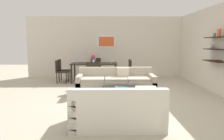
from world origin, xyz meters
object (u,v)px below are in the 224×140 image
object	(u,v)px
loveseat_white	(118,111)
dining_chair_foot	(93,72)
dining_chair_left_near	(60,70)
wine_glass_right_near	(111,60)
wine_glass_left_near	(77,60)
wine_glass_right_far	(111,60)
wine_glass_left_far	(78,60)
coffee_table	(123,98)
wine_glass_head	(95,59)
dining_chair_head	(96,67)
dining_chair_left_far	(62,69)
centerpiece_vase	(93,58)
dining_chair_right_far	(127,69)
sofa_beige	(116,84)
decorative_bowl	(121,89)
dining_chair_right_near	(128,70)
wine_glass_foot	(94,61)
dining_table	(94,65)

from	to	relation	value
loveseat_white	dining_chair_foot	xyz separation A→B (m)	(-0.73, 3.59, 0.21)
dining_chair_left_near	wine_glass_right_near	bearing A→B (deg)	2.49
loveseat_white	wine_glass_left_near	xyz separation A→B (m)	(-1.39, 4.31, 0.58)
wine_glass_right_far	wine_glass_left_far	distance (m)	1.34
coffee_table	wine_glass_head	xyz separation A→B (m)	(-0.92, 3.50, 0.69)
dining_chair_head	wine_glass_left_near	bearing A→B (deg)	-125.54
dining_chair_foot	dining_chair_left_far	bearing A→B (deg)	141.88
wine_glass_left_far	wine_glass_right_near	xyz separation A→B (m)	(1.34, -0.21, -0.00)
dining_chair_left_far	wine_glass_left_far	world-z (taller)	wine_glass_left_far
dining_chair_foot	centerpiece_vase	world-z (taller)	centerpiece_vase
dining_chair_right_far	wine_glass_left_far	world-z (taller)	wine_glass_left_far
sofa_beige	dining_chair_head	xyz separation A→B (m)	(-0.79, 2.82, 0.21)
wine_glass_left_far	centerpiece_vase	xyz separation A→B (m)	(0.64, -0.15, 0.07)
dining_chair_left_far	wine_glass_left_far	bearing A→B (deg)	-7.72
centerpiece_vase	wine_glass_right_near	bearing A→B (deg)	-4.93
loveseat_white	decorative_bowl	size ratio (longest dim) A/B	4.84
dining_chair_right_near	dining_chair_left_near	bearing A→B (deg)	180.00
dining_chair_right_far	wine_glass_right_far	distance (m)	0.73
coffee_table	wine_glass_left_far	distance (m)	3.67
dining_chair_head	wine_glass_right_far	xyz separation A→B (m)	(0.67, -0.73, 0.35)
wine_glass_left_near	wine_glass_right_near	world-z (taller)	wine_glass_left_near
sofa_beige	wine_glass_right_far	distance (m)	2.17
loveseat_white	dining_chair_left_near	world-z (taller)	dining_chair_left_near
loveseat_white	wine_glass_right_far	size ratio (longest dim) A/B	10.86
wine_glass_left_far	dining_chair_foot	bearing A→B (deg)	-54.46
coffee_table	wine_glass_left_near	xyz separation A→B (m)	(-1.59, 3.03, 0.68)
dining_chair_left_near	dining_chair_foot	size ratio (longest dim) A/B	1.00
dining_chair_left_near	dining_chair_right_far	size ratio (longest dim) A/B	1.00
decorative_bowl	wine_glass_left_far	world-z (taller)	wine_glass_left_far
wine_glass_right_far	centerpiece_vase	distance (m)	0.72
decorative_bowl	loveseat_white	bearing A→B (deg)	-96.81
dining_chair_right_far	centerpiece_vase	size ratio (longest dim) A/B	2.59
dining_chair_right_near	wine_glass_left_near	distance (m)	2.01
wine_glass_foot	wine_glass_right_near	world-z (taller)	wine_glass_right_near
wine_glass_head	dining_chair_left_near	bearing A→B (deg)	-156.92
dining_chair_foot	loveseat_white	bearing A→B (deg)	-78.56
sofa_beige	dining_chair_left_far	xyz separation A→B (m)	(-2.09, 2.18, 0.21)
loveseat_white	wine_glass_right_far	distance (m)	4.56
dining_table	wine_glass_foot	distance (m)	0.41
dining_table	centerpiece_vase	size ratio (longest dim) A/B	5.28
decorative_bowl	centerpiece_vase	bearing A→B (deg)	106.01
loveseat_white	dining_chair_right_near	size ratio (longest dim) A/B	1.91
wine_glass_head	wine_glass_right_near	xyz separation A→B (m)	(0.67, -0.47, -0.01)
wine_glass_foot	wine_glass_left_far	world-z (taller)	wine_glass_left_far
dining_chair_right_near	wine_glass_foot	size ratio (longest dim) A/B	5.47
dining_chair_right_near	wine_glass_right_near	size ratio (longest dim) A/B	5.41
decorative_bowl	wine_glass_left_near	distance (m)	3.48
dining_chair_right_far	dining_chair_left_far	world-z (taller)	same
sofa_beige	wine_glass_left_near	xyz separation A→B (m)	(-1.45, 1.88, 0.58)
dining_table	dining_chair_head	distance (m)	0.85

